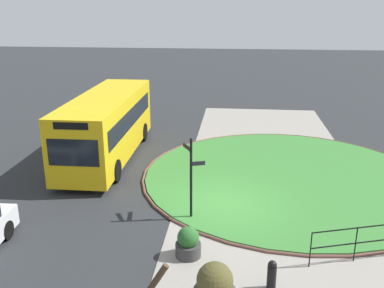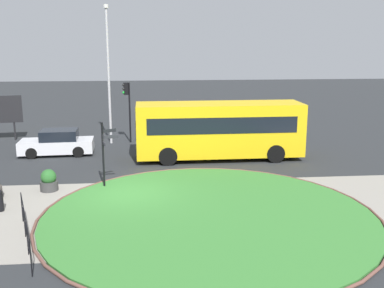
# 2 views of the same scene
# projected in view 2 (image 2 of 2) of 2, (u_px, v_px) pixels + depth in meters

# --- Properties ---
(ground) EXTENTS (120.00, 120.00, 0.00)m
(ground) POSITION_uv_depth(u_px,v_px,m) (129.00, 195.00, 19.69)
(ground) COLOR #282B2D
(sidewalk_paving) EXTENTS (32.00, 7.82, 0.02)m
(sidewalk_paving) POSITION_uv_depth(u_px,v_px,m) (127.00, 213.00, 17.66)
(sidewalk_paving) COLOR gray
(sidewalk_paving) RESTS_ON ground
(grass_island) EXTENTS (12.60, 12.60, 0.10)m
(grass_island) POSITION_uv_depth(u_px,v_px,m) (209.00, 215.00, 17.32)
(grass_island) COLOR #387A33
(grass_island) RESTS_ON ground
(grass_kerb_ring) EXTENTS (12.91, 12.91, 0.11)m
(grass_kerb_ring) POSITION_uv_depth(u_px,v_px,m) (209.00, 215.00, 17.31)
(grass_kerb_ring) COLOR brown
(grass_kerb_ring) RESTS_ON ground
(signpost_directional) EXTENTS (0.76, 0.83, 3.05)m
(signpost_directional) POSITION_uv_depth(u_px,v_px,m) (105.00, 150.00, 20.28)
(signpost_directional) COLOR black
(signpost_directional) RESTS_ON ground
(bollard_foreground) EXTENTS (0.25, 0.25, 0.89)m
(bollard_foreground) POSITION_uv_depth(u_px,v_px,m) (0.00, 200.00, 17.70)
(bollard_foreground) COLOR black
(bollard_foreground) RESTS_ON ground
(railing_grass_edge) EXTENTS (1.36, 4.17, 1.15)m
(railing_grass_edge) POSITION_uv_depth(u_px,v_px,m) (25.00, 224.00, 14.65)
(railing_grass_edge) COLOR black
(railing_grass_edge) RESTS_ON ground
(bus_yellow) EXTENTS (9.28, 2.66, 3.17)m
(bus_yellow) POSITION_uv_depth(u_px,v_px,m) (219.00, 129.00, 25.50)
(bus_yellow) COLOR yellow
(bus_yellow) RESTS_ON ground
(car_far_lane) EXTENTS (4.29, 2.00, 1.48)m
(car_far_lane) POSITION_uv_depth(u_px,v_px,m) (57.00, 143.00, 26.65)
(car_far_lane) COLOR silver
(car_far_lane) RESTS_ON ground
(traffic_light_near) EXTENTS (0.48, 0.31, 3.94)m
(traffic_light_near) POSITION_uv_depth(u_px,v_px,m) (127.00, 99.00, 29.39)
(traffic_light_near) COLOR black
(traffic_light_near) RESTS_ON ground
(lamppost_tall) EXTENTS (0.32, 0.32, 8.75)m
(lamppost_tall) POSITION_uv_depth(u_px,v_px,m) (108.00, 71.00, 28.80)
(lamppost_tall) COLOR #B7B7BC
(lamppost_tall) RESTS_ON ground
(planter_near_signpost) EXTENTS (0.79, 0.79, 0.99)m
(planter_near_signpost) POSITION_uv_depth(u_px,v_px,m) (49.00, 181.00, 20.18)
(planter_near_signpost) COLOR #383838
(planter_near_signpost) RESTS_ON ground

